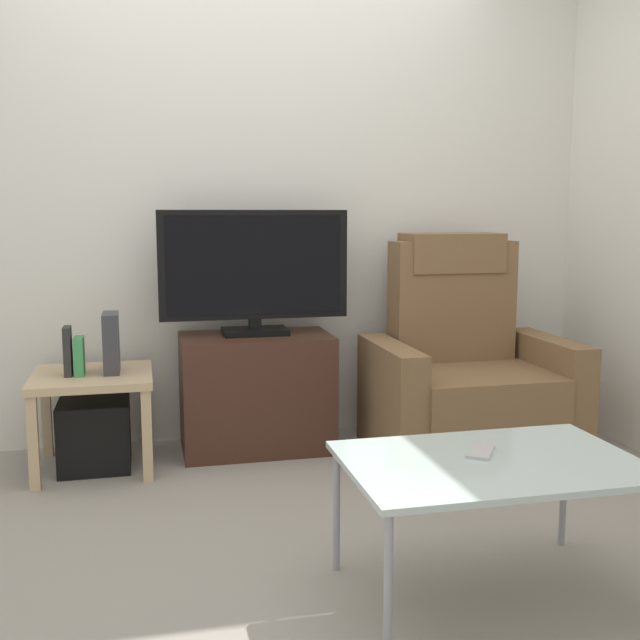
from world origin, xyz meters
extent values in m
plane|color=gray|center=(0.00, 0.00, 0.00)|extent=(6.40, 6.40, 0.00)
cube|color=silver|center=(0.00, 1.13, 1.30)|extent=(6.40, 0.06, 2.60)
cube|color=#3D2319|center=(0.00, 0.85, 0.29)|extent=(0.74, 0.44, 0.58)
cube|color=black|center=(0.00, 0.64, 0.41)|extent=(0.68, 0.02, 0.02)
cube|color=black|center=(0.00, 0.69, 0.44)|extent=(0.34, 0.11, 0.04)
cube|color=black|center=(0.00, 0.87, 0.60)|extent=(0.32, 0.20, 0.03)
cube|color=black|center=(0.00, 0.87, 0.64)|extent=(0.06, 0.04, 0.05)
cube|color=black|center=(0.00, 0.87, 0.93)|extent=(0.94, 0.05, 0.54)
cube|color=black|center=(0.00, 0.85, 0.93)|extent=(0.86, 0.01, 0.48)
cube|color=brown|center=(1.03, 0.57, 0.21)|extent=(0.70, 0.72, 0.42)
cube|color=brown|center=(1.03, 0.84, 0.73)|extent=(0.64, 0.20, 0.62)
cube|color=brown|center=(1.03, 0.86, 0.98)|extent=(0.50, 0.26, 0.20)
cube|color=brown|center=(0.61, 0.57, 0.28)|extent=(0.14, 0.68, 0.56)
cube|color=brown|center=(1.45, 0.57, 0.28)|extent=(0.14, 0.68, 0.56)
cube|color=tan|center=(-0.78, 0.74, 0.43)|extent=(0.54, 0.54, 0.04)
cube|color=tan|center=(-1.02, 0.50, 0.21)|extent=(0.04, 0.04, 0.42)
cube|color=tan|center=(-0.54, 0.50, 0.21)|extent=(0.04, 0.04, 0.42)
cube|color=tan|center=(-1.02, 0.98, 0.21)|extent=(0.04, 0.04, 0.42)
cube|color=tan|center=(-0.54, 0.98, 0.21)|extent=(0.04, 0.04, 0.42)
cube|color=black|center=(-0.78, 0.74, 0.16)|extent=(0.32, 0.32, 0.32)
cube|color=#262626|center=(-0.88, 0.72, 0.56)|extent=(0.03, 0.11, 0.22)
cube|color=#388C4C|center=(-0.83, 0.72, 0.54)|extent=(0.04, 0.12, 0.17)
cube|color=#333338|center=(-0.69, 0.75, 0.59)|extent=(0.07, 0.20, 0.28)
cube|color=#B2C6C1|center=(0.48, -0.78, 0.43)|extent=(0.90, 0.60, 0.02)
cylinder|color=gray|center=(0.06, -1.05, 0.21)|extent=(0.02, 0.02, 0.42)
cylinder|color=gray|center=(0.06, -0.51, 0.21)|extent=(0.02, 0.02, 0.42)
cylinder|color=gray|center=(0.90, -0.51, 0.21)|extent=(0.02, 0.02, 0.42)
cube|color=#B7B7BC|center=(0.48, -0.71, 0.44)|extent=(0.14, 0.16, 0.01)
camera|label=1|loc=(-0.54, -2.82, 1.19)|focal=42.33mm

